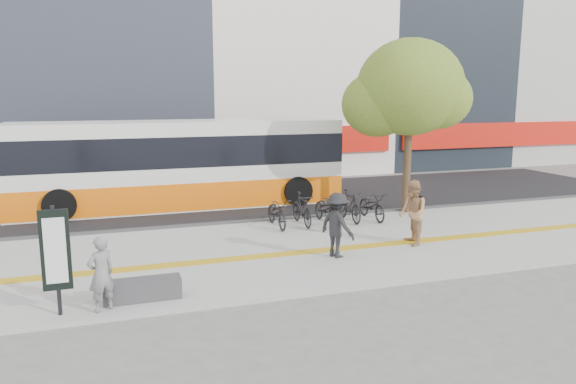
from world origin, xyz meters
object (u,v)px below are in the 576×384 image
object	(u,v)px
bench	(142,289)
seated_woman	(101,274)
signboard	(56,252)
pedestrian_dark	(337,225)
bus	(181,167)
pedestrian_tan	(412,213)
street_tree	(408,90)

from	to	relation	value
bench	seated_woman	world-z (taller)	seated_woman
signboard	seated_woman	size ratio (longest dim) A/B	1.43
pedestrian_dark	bus	bearing A→B (deg)	-2.85
pedestrian_tan	bench	bearing A→B (deg)	-63.32
pedestrian_dark	signboard	bearing A→B (deg)	82.42
street_tree	seated_woman	xyz separation A→B (m)	(-10.58, -6.38, -3.66)
signboard	seated_woman	xyz separation A→B (m)	(0.80, -0.05, -0.52)
pedestrian_tan	pedestrian_dark	xyz separation A→B (m)	(-2.52, -0.39, -0.07)
bus	pedestrian_dark	xyz separation A→B (m)	(2.98, -8.15, -0.66)
bench	street_tree	world-z (taller)	street_tree
seated_woman	pedestrian_dark	bearing A→B (deg)	170.30
pedestrian_tan	pedestrian_dark	size ratio (longest dim) A/B	1.09
bench	signboard	xyz separation A→B (m)	(-1.60, -0.31, 1.06)
bus	seated_woman	xyz separation A→B (m)	(-2.96, -10.06, -0.76)
signboard	pedestrian_dark	size ratio (longest dim) A/B	1.27
bench	bus	distance (m)	10.02
pedestrian_tan	pedestrian_dark	bearing A→B (deg)	-68.64
street_tree	seated_woman	distance (m)	12.89
street_tree	pedestrian_dark	world-z (taller)	street_tree
street_tree	bench	bearing A→B (deg)	-148.38
bench	bus	bearing A→B (deg)	77.44
signboard	pedestrian_tan	size ratio (longest dim) A/B	1.17
seated_woman	pedestrian_tan	bearing A→B (deg)	167.73
bus	pedestrian_tan	size ratio (longest dim) A/B	6.59
street_tree	seated_woman	world-z (taller)	street_tree
pedestrian_dark	pedestrian_tan	bearing A→B (deg)	-104.05
bus	pedestrian_dark	world-z (taller)	bus
bench	pedestrian_tan	size ratio (longest dim) A/B	0.85
street_tree	bus	world-z (taller)	street_tree
signboard	pedestrian_dark	bearing A→B (deg)	15.35
seated_woman	pedestrian_dark	size ratio (longest dim) A/B	0.89
bench	bus	world-z (taller)	bus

